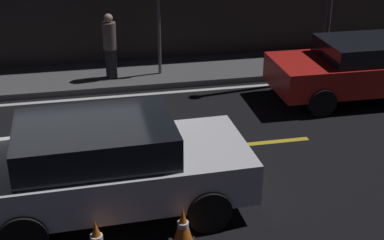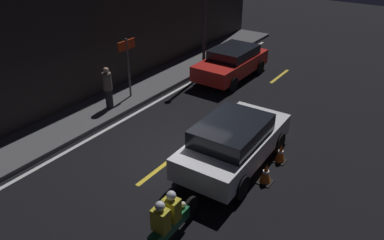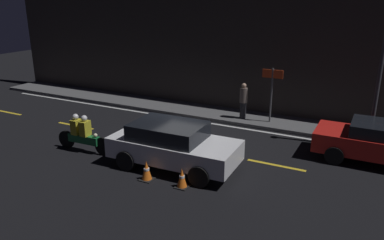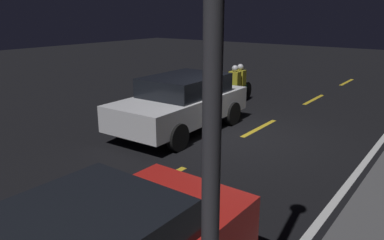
% 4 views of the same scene
% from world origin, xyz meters
% --- Properties ---
extents(ground_plane, '(56.00, 56.00, 0.00)m').
position_xyz_m(ground_plane, '(0.00, 0.00, 0.00)').
color(ground_plane, black).
extents(raised_curb, '(28.00, 1.98, 0.15)m').
position_xyz_m(raised_curb, '(0.00, 4.27, 0.08)').
color(raised_curb, '#4C4C4F').
rests_on(raised_curb, ground).
extents(building_front, '(28.00, 0.30, 6.19)m').
position_xyz_m(building_front, '(0.00, 5.41, 3.10)').
color(building_front, '#2D2826').
rests_on(building_front, ground).
extents(lane_dash_a, '(2.00, 0.14, 0.01)m').
position_xyz_m(lane_dash_a, '(-10.00, 0.00, 0.00)').
color(lane_dash_a, gold).
rests_on(lane_dash_a, ground).
extents(lane_dash_b, '(2.00, 0.14, 0.01)m').
position_xyz_m(lane_dash_b, '(-5.50, 0.00, 0.00)').
color(lane_dash_b, gold).
rests_on(lane_dash_b, ground).
extents(lane_dash_c, '(2.00, 0.14, 0.01)m').
position_xyz_m(lane_dash_c, '(-1.00, 0.00, 0.00)').
color(lane_dash_c, gold).
rests_on(lane_dash_c, ground).
extents(lane_dash_d, '(2.00, 0.14, 0.01)m').
position_xyz_m(lane_dash_d, '(3.50, 0.00, 0.00)').
color(lane_dash_d, gold).
rests_on(lane_dash_d, ground).
extents(lane_solid_kerb, '(25.20, 0.14, 0.01)m').
position_xyz_m(lane_solid_kerb, '(0.00, 3.03, 0.00)').
color(lane_solid_kerb, silver).
rests_on(lane_solid_kerb, ground).
extents(sedan_white, '(4.29, 2.08, 1.51)m').
position_xyz_m(sedan_white, '(0.44, -1.68, 0.81)').
color(sedan_white, silver).
rests_on(sedan_white, ground).
extents(taxi_red, '(4.15, 1.91, 1.40)m').
position_xyz_m(taxi_red, '(6.55, 1.82, 0.76)').
color(taxi_red, red).
rests_on(taxi_red, ground).
extents(motorcycle, '(2.37, 0.38, 1.41)m').
position_xyz_m(motorcycle, '(-3.17, -2.03, 0.66)').
color(motorcycle, black).
rests_on(motorcycle, ground).
extents(traffic_cone_near, '(0.42, 0.42, 0.63)m').
position_xyz_m(traffic_cone_near, '(0.19, -2.87, 0.31)').
color(traffic_cone_near, black).
rests_on(traffic_cone_near, ground).
extents(traffic_cone_mid, '(0.39, 0.39, 0.61)m').
position_xyz_m(traffic_cone_mid, '(1.40, -2.80, 0.30)').
color(traffic_cone_mid, black).
rests_on(traffic_cone_mid, ground).
extents(pedestrian, '(0.34, 0.34, 1.63)m').
position_xyz_m(pedestrian, '(0.87, 3.96, 0.98)').
color(pedestrian, black).
rests_on(pedestrian, raised_curb).
extents(shop_sign, '(0.90, 0.08, 2.40)m').
position_xyz_m(shop_sign, '(2.11, 4.03, 1.84)').
color(shop_sign, '#4C4C51').
rests_on(shop_sign, raised_curb).
extents(street_lamp, '(0.28, 0.28, 5.76)m').
position_xyz_m(street_lamp, '(6.19, 3.13, 3.24)').
color(street_lamp, '#333338').
rests_on(street_lamp, ground).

